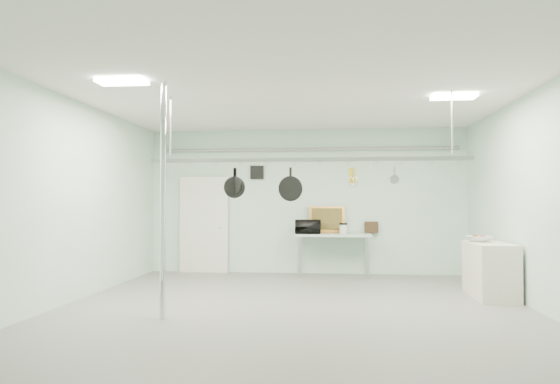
# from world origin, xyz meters

# --- Properties ---
(floor) EXTENTS (8.00, 8.00, 0.00)m
(floor) POSITION_xyz_m (0.00, 0.00, 0.00)
(floor) COLOR gray
(floor) RESTS_ON ground
(ceiling) EXTENTS (7.00, 8.00, 0.02)m
(ceiling) POSITION_xyz_m (0.00, 0.00, 3.19)
(ceiling) COLOR silver
(ceiling) RESTS_ON back_wall
(back_wall) EXTENTS (7.00, 0.02, 3.20)m
(back_wall) POSITION_xyz_m (0.00, 3.99, 1.60)
(back_wall) COLOR silver
(back_wall) RESTS_ON floor
(right_wall) EXTENTS (0.02, 8.00, 3.20)m
(right_wall) POSITION_xyz_m (3.49, 0.00, 1.60)
(right_wall) COLOR silver
(right_wall) RESTS_ON floor
(door) EXTENTS (1.10, 0.10, 2.20)m
(door) POSITION_xyz_m (-2.30, 3.94, 1.05)
(door) COLOR silver
(door) RESTS_ON floor
(wall_vent) EXTENTS (0.30, 0.04, 0.30)m
(wall_vent) POSITION_xyz_m (-1.10, 3.97, 2.25)
(wall_vent) COLOR black
(wall_vent) RESTS_ON back_wall
(conduit_pipe) EXTENTS (6.60, 0.07, 0.07)m
(conduit_pipe) POSITION_xyz_m (0.00, 3.90, 2.75)
(conduit_pipe) COLOR gray
(conduit_pipe) RESTS_ON back_wall
(chrome_pole) EXTENTS (0.08, 0.08, 3.20)m
(chrome_pole) POSITION_xyz_m (-1.70, -0.60, 1.60)
(chrome_pole) COLOR silver
(chrome_pole) RESTS_ON floor
(prep_table) EXTENTS (1.60, 0.70, 0.91)m
(prep_table) POSITION_xyz_m (0.60, 3.60, 0.83)
(prep_table) COLOR #AFCFBA
(prep_table) RESTS_ON floor
(side_cabinet) EXTENTS (0.60, 1.20, 0.90)m
(side_cabinet) POSITION_xyz_m (3.15, 1.40, 0.45)
(side_cabinet) COLOR beige
(side_cabinet) RESTS_ON floor
(pot_rack) EXTENTS (4.80, 0.06, 1.00)m
(pot_rack) POSITION_xyz_m (0.20, 0.30, 2.23)
(pot_rack) COLOR #B7B7BC
(pot_rack) RESTS_ON ceiling
(light_panel_left) EXTENTS (0.65, 0.30, 0.05)m
(light_panel_left) POSITION_xyz_m (-2.20, -0.80, 3.16)
(light_panel_left) COLOR white
(light_panel_left) RESTS_ON ceiling
(light_panel_right) EXTENTS (0.65, 0.30, 0.05)m
(light_panel_right) POSITION_xyz_m (2.40, 0.60, 3.16)
(light_panel_right) COLOR white
(light_panel_right) RESTS_ON ceiling
(microwave) EXTENTS (0.54, 0.36, 0.30)m
(microwave) POSITION_xyz_m (0.07, 3.55, 1.05)
(microwave) COLOR black
(microwave) RESTS_ON prep_table
(coffee_canister) EXTENTS (0.19, 0.19, 0.19)m
(coffee_canister) POSITION_xyz_m (0.82, 3.60, 1.00)
(coffee_canister) COLOR silver
(coffee_canister) RESTS_ON prep_table
(painting_large) EXTENTS (0.79, 0.17, 0.58)m
(painting_large) POSITION_xyz_m (0.47, 3.90, 1.20)
(painting_large) COLOR #BF7D33
(painting_large) RESTS_ON prep_table
(painting_small) EXTENTS (0.30, 0.09, 0.25)m
(painting_small) POSITION_xyz_m (1.43, 3.90, 1.03)
(painting_small) COLOR #302011
(painting_small) RESTS_ON prep_table
(fruit_bowl) EXTENTS (0.46, 0.46, 0.10)m
(fruit_bowl) POSITION_xyz_m (3.03, 1.61, 0.95)
(fruit_bowl) COLOR silver
(fruit_bowl) RESTS_ON side_cabinet
(skillet_left) EXTENTS (0.32, 0.19, 0.43)m
(skillet_left) POSITION_xyz_m (-0.90, 0.30, 1.87)
(skillet_left) COLOR black
(skillet_left) RESTS_ON pot_rack
(skillet_mid) EXTENTS (0.27, 0.19, 0.38)m
(skillet_mid) POSITION_xyz_m (-0.89, 0.30, 1.90)
(skillet_mid) COLOR black
(skillet_mid) RESTS_ON pot_rack
(skillet_right) EXTENTS (0.37, 0.19, 0.51)m
(skillet_right) POSITION_xyz_m (-0.05, 0.30, 1.83)
(skillet_right) COLOR black
(skillet_right) RESTS_ON pot_rack
(whisk) EXTENTS (0.20, 0.20, 0.34)m
(whisk) POSITION_xyz_m (0.87, 0.30, 1.92)
(whisk) COLOR #B1B0B5
(whisk) RESTS_ON pot_rack
(grater) EXTENTS (0.10, 0.03, 0.25)m
(grater) POSITION_xyz_m (0.86, 0.30, 1.96)
(grater) COLOR #CACC18
(grater) RESTS_ON pot_rack
(saucepan) EXTENTS (0.14, 0.10, 0.24)m
(saucepan) POSITION_xyz_m (1.47, 0.30, 1.96)
(saucepan) COLOR #B0B0B5
(saucepan) RESTS_ON pot_rack
(fruit_cluster) EXTENTS (0.24, 0.24, 0.09)m
(fruit_cluster) POSITION_xyz_m (3.03, 1.61, 0.99)
(fruit_cluster) COLOR #9D0E12
(fruit_cluster) RESTS_ON fruit_bowl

